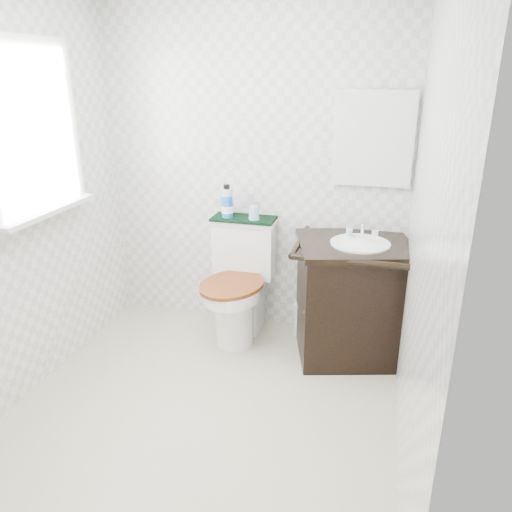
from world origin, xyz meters
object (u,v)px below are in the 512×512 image
at_px(mouthwash_bottle, 227,202).
at_px(cup, 254,213).
at_px(vanity, 352,296).
at_px(trash_bin, 307,318).
at_px(toilet, 240,288).

relative_size(mouthwash_bottle, cup, 2.44).
height_order(vanity, trash_bin, vanity).
relative_size(toilet, trash_bin, 3.28).
xyz_separation_m(toilet, cup, (0.09, 0.09, 0.55)).
height_order(toilet, cup, cup).
xyz_separation_m(vanity, cup, (-0.73, 0.15, 0.49)).
distance_m(vanity, mouthwash_bottle, 1.10).
height_order(toilet, trash_bin, toilet).
xyz_separation_m(toilet, mouthwash_bottle, (-0.12, 0.11, 0.61)).
distance_m(trash_bin, mouthwash_bottle, 1.05).
relative_size(trash_bin, cup, 2.71).
xyz_separation_m(trash_bin, cup, (-0.41, -0.01, 0.79)).
bearing_deg(toilet, vanity, -4.28).
bearing_deg(vanity, cup, 168.09).
bearing_deg(cup, toilet, -132.49).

